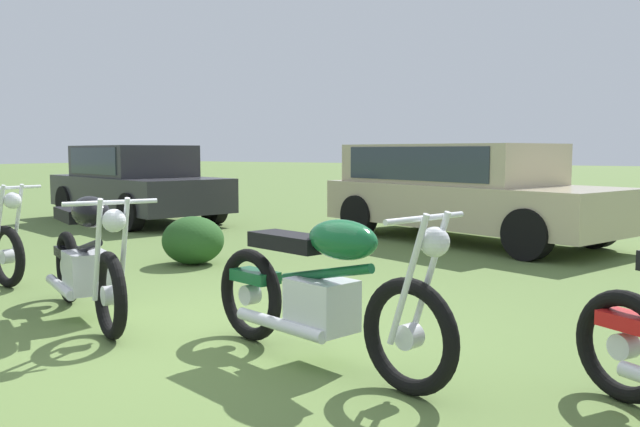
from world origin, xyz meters
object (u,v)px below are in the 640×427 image
motorcycle_black (86,258)px  motorcycle_green (322,290)px  car_charcoal (135,179)px  shrub_low (193,240)px  car_beige (459,184)px

motorcycle_black → motorcycle_green: (2.16, 0.05, -0.02)m
car_charcoal → shrub_low: bearing=-19.3°
car_charcoal → motorcycle_green: bearing=-19.5°
car_beige → motorcycle_black: bearing=-79.4°
motorcycle_black → motorcycle_green: size_ratio=0.91×
motorcycle_green → car_beige: (-1.35, 5.97, 0.36)m
motorcycle_black → car_charcoal: (-5.35, 5.32, 0.30)m
motorcycle_green → shrub_low: motorcycle_green is taller
car_beige → shrub_low: bearing=-98.8°
car_charcoal → shrub_low: car_charcoal is taller
car_beige → shrub_low: (-1.88, -3.68, -0.55)m
motorcycle_green → car_beige: car_beige is taller
car_beige → shrub_low: size_ratio=6.48×
car_beige → car_charcoal: bearing=-155.3°
motorcycle_black → car_charcoal: 7.55m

